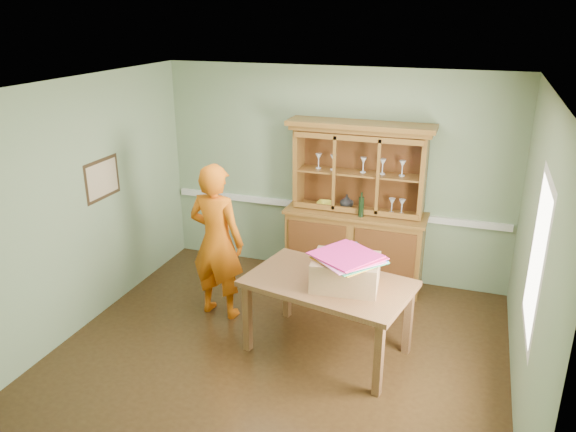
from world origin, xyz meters
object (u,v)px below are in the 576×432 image
at_px(dining_table, 328,290).
at_px(person, 217,241).
at_px(cardboard_box, 346,272).
at_px(china_hutch, 355,229).

xyz_separation_m(dining_table, person, (-1.39, 0.35, 0.19)).
bearing_deg(person, cardboard_box, 171.44).
relative_size(dining_table, cardboard_box, 2.81).
relative_size(china_hutch, cardboard_box, 3.30).
bearing_deg(dining_table, china_hutch, 104.84).
height_order(china_hutch, dining_table, china_hutch).
bearing_deg(china_hutch, dining_table, -86.91).
distance_m(china_hutch, person, 1.84).
bearing_deg(cardboard_box, dining_table, 166.25).
bearing_deg(person, china_hutch, -129.76).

